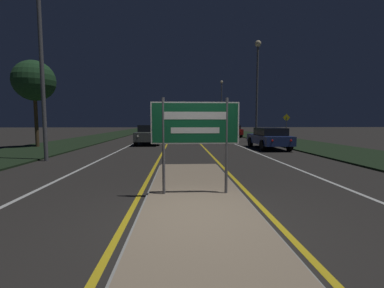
{
  "coord_description": "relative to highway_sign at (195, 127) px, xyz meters",
  "views": [
    {
      "loc": [
        -0.38,
        -4.64,
        1.83
      ],
      "look_at": [
        0.0,
        2.94,
        1.17
      ],
      "focal_mm": 24.0,
      "sensor_mm": 36.0,
      "label": 1
    }
  ],
  "objects": [
    {
      "name": "verge_right",
      "position": [
        9.5,
        18.57,
        -1.67
      ],
      "size": [
        5.0,
        100.0,
        0.08
      ],
      "color": "black",
      "rests_on": "ground_plane"
    },
    {
      "name": "warning_sign",
      "position": [
        8.35,
        14.43,
        -0.19
      ],
      "size": [
        0.6,
        0.06,
        2.39
      ],
      "color": "#56565B",
      "rests_on": "verge_right"
    },
    {
      "name": "centre_line_yellow_right",
      "position": [
        1.38,
        23.57,
        -1.7
      ],
      "size": [
        0.12,
        70.0,
        0.01
      ],
      "color": "gold",
      "rests_on": "ground_plane"
    },
    {
      "name": "streetlight_right_near",
      "position": [
        6.51,
        16.57,
        4.13
      ],
      "size": [
        0.54,
        0.54,
        8.88
      ],
      "color": "#56565B",
      "rests_on": "ground_plane"
    },
    {
      "name": "car_receding_1",
      "position": [
        5.97,
        24.78,
        -0.94
      ],
      "size": [
        1.96,
        4.84,
        1.42
      ],
      "color": "maroon",
      "rests_on": "ground_plane"
    },
    {
      "name": "streetlight_right_far",
      "position": [
        6.5,
        35.55,
        3.39
      ],
      "size": [
        0.45,
        0.45,
        8.42
      ],
      "color": "#56565B",
      "rests_on": "ground_plane"
    },
    {
      "name": "car_receding_2",
      "position": [
        5.87,
        33.74,
        -0.95
      ],
      "size": [
        1.96,
        4.83,
        1.42
      ],
      "color": "#B7B7BC",
      "rests_on": "ground_plane"
    },
    {
      "name": "lane_line_white_right",
      "position": [
        4.2,
        23.57,
        -1.7
      ],
      "size": [
        0.12,
        70.0,
        0.01
      ],
      "color": "silver",
      "rests_on": "ground_plane"
    },
    {
      "name": "highway_sign",
      "position": [
        0.0,
        0.0,
        0.0
      ],
      "size": [
        2.09,
        0.07,
        2.3
      ],
      "color": "#56565B",
      "rests_on": "median_island"
    },
    {
      "name": "edge_line_white_left",
      "position": [
        -7.2,
        23.57,
        -1.7
      ],
      "size": [
        0.1,
        70.0,
        0.01
      ],
      "color": "silver",
      "rests_on": "ground_plane"
    },
    {
      "name": "car_approaching_0",
      "position": [
        -2.83,
        15.0,
        -0.88
      ],
      "size": [
        1.91,
        4.72,
        1.57
      ],
      "color": "#4C514C",
      "rests_on": "ground_plane"
    },
    {
      "name": "ground_plane",
      "position": [
        0.0,
        -1.43,
        -1.71
      ],
      "size": [
        160.0,
        160.0,
        0.0
      ],
      "primitive_type": "plane",
      "color": "#282623"
    },
    {
      "name": "lane_line_white_left",
      "position": [
        -4.2,
        23.57,
        -1.7
      ],
      "size": [
        0.12,
        70.0,
        0.01
      ],
      "color": "silver",
      "rests_on": "ground_plane"
    },
    {
      "name": "verge_left",
      "position": [
        -9.5,
        18.57,
        -1.67
      ],
      "size": [
        5.0,
        100.0,
        0.08
      ],
      "color": "black",
      "rests_on": "ground_plane"
    },
    {
      "name": "roadside_palm_left",
      "position": [
        -10.38,
        12.47,
        2.92
      ],
      "size": [
        2.76,
        2.76,
        5.96
      ],
      "color": "#4C3823",
      "rests_on": "verge_left"
    },
    {
      "name": "centre_line_yellow_left",
      "position": [
        -1.38,
        23.57,
        -1.7
      ],
      "size": [
        0.12,
        70.0,
        0.01
      ],
      "color": "gold",
      "rests_on": "ground_plane"
    },
    {
      "name": "car_receding_0",
      "position": [
        5.7,
        10.95,
        -0.95
      ],
      "size": [
        1.95,
        4.51,
        1.42
      ],
      "color": "navy",
      "rests_on": "ground_plane"
    },
    {
      "name": "edge_line_white_right",
      "position": [
        7.2,
        23.57,
        -1.7
      ],
      "size": [
        0.1,
        70.0,
        0.01
      ],
      "color": "silver",
      "rests_on": "ground_plane"
    },
    {
      "name": "median_island",
      "position": [
        0.0,
        0.0,
        -1.67
      ],
      "size": [
        2.38,
        8.76,
        0.1
      ],
      "color": "#999993",
      "rests_on": "ground_plane"
    },
    {
      "name": "streetlight_left_near",
      "position": [
        -6.6,
        6.14,
        4.67
      ],
      "size": [
        0.61,
        0.61,
        9.21
      ],
      "color": "#56565B",
      "rests_on": "ground_plane"
    }
  ]
}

